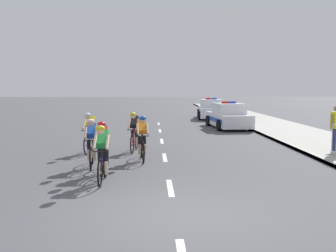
# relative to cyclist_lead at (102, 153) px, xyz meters

# --- Properties ---
(ground_plane) EXTENTS (160.00, 160.00, 0.00)m
(ground_plane) POSITION_rel_cyclist_lead_xyz_m (1.73, -2.67, -0.79)
(ground_plane) COLOR #4C4C51
(sidewalk_slab) EXTENTS (3.77, 60.00, 0.12)m
(sidewalk_slab) POSITION_rel_cyclist_lead_xyz_m (8.75, 11.33, -0.73)
(sidewalk_slab) COLOR #A3A099
(sidewalk_slab) RESTS_ON ground
(kerb_edge) EXTENTS (0.16, 60.00, 0.13)m
(kerb_edge) POSITION_rel_cyclist_lead_xyz_m (6.94, 11.33, -0.72)
(kerb_edge) COLOR #9E9E99
(kerb_edge) RESTS_ON ground
(lane_markings_centre) EXTENTS (0.14, 21.60, 0.01)m
(lane_markings_centre) POSITION_rel_cyclist_lead_xyz_m (1.73, 5.39, -0.78)
(lane_markings_centre) COLOR white
(lane_markings_centre) RESTS_ON ground
(cyclist_lead) EXTENTS (0.42, 1.72, 1.56)m
(cyclist_lead) POSITION_rel_cyclist_lead_xyz_m (0.00, 0.00, 0.00)
(cyclist_lead) COLOR black
(cyclist_lead) RESTS_ON ground
(cyclist_second) EXTENTS (0.44, 1.72, 1.56)m
(cyclist_second) POSITION_rel_cyclist_lead_xyz_m (-0.14, 1.04, 0.00)
(cyclist_second) COLOR black
(cyclist_second) RESTS_ON ground
(cyclist_third) EXTENTS (0.45, 1.72, 1.56)m
(cyclist_third) POSITION_rel_cyclist_lead_xyz_m (-0.58, 1.89, 0.00)
(cyclist_third) COLOR black
(cyclist_third) RESTS_ON ground
(cyclist_fourth) EXTENTS (0.45, 1.72, 1.56)m
(cyclist_fourth) POSITION_rel_cyclist_lead_xyz_m (0.95, 2.89, 0.00)
(cyclist_fourth) COLOR black
(cyclist_fourth) RESTS_ON ground
(cyclist_fifth) EXTENTS (0.45, 1.72, 1.56)m
(cyclist_fifth) POSITION_rel_cyclist_lead_xyz_m (-1.05, 4.50, 0.00)
(cyclist_fifth) COLOR black
(cyclist_fifth) RESTS_ON ground
(cyclist_sixth) EXTENTS (0.46, 1.72, 1.56)m
(cyclist_sixth) POSITION_rel_cyclist_lead_xyz_m (0.61, 4.67, 0.00)
(cyclist_sixth) COLOR black
(cyclist_sixth) RESTS_ON ground
(police_car_nearest) EXTENTS (2.27, 4.53, 1.59)m
(police_car_nearest) POSITION_rel_cyclist_lead_xyz_m (5.81, 12.64, -0.11)
(police_car_nearest) COLOR white
(police_car_nearest) RESTS_ON ground
(police_car_second) EXTENTS (2.29, 4.54, 1.59)m
(police_car_second) POSITION_rel_cyclist_lead_xyz_m (5.81, 19.27, -0.11)
(police_car_second) COLOR silver
(police_car_second) RESTS_ON ground
(spectator_closest) EXTENTS (0.50, 0.35, 1.68)m
(spectator_closest) POSITION_rel_cyclist_lead_xyz_m (7.96, 3.70, 0.30)
(spectator_closest) COLOR #23284C
(spectator_closest) RESTS_ON sidewalk_slab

